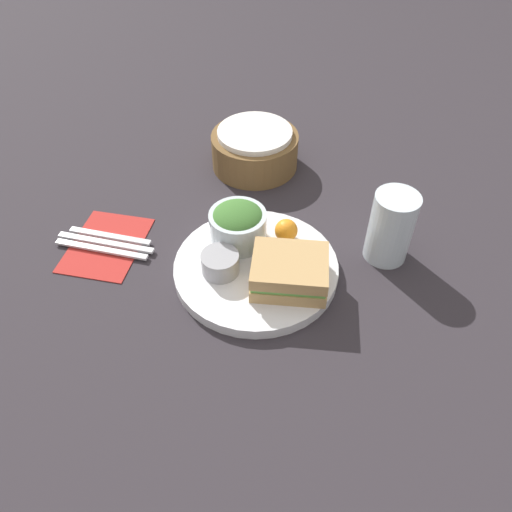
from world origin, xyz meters
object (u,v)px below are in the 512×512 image
(bread_basket, at_px, (255,149))
(fork, at_px, (101,249))
(sandwich, at_px, (289,272))
(drink_glass, at_px, (391,227))
(dressing_cup, at_px, (220,263))
(spoon, at_px, (110,236))
(plate, at_px, (256,268))
(salad_bowl, at_px, (238,224))
(knife, at_px, (106,243))

(bread_basket, xyz_separation_m, fork, (-0.22, -0.32, -0.04))
(sandwich, distance_m, drink_glass, 0.20)
(dressing_cup, relative_size, spoon, 0.40)
(plate, distance_m, drink_glass, 0.24)
(salad_bowl, distance_m, dressing_cup, 0.08)
(fork, bearing_deg, salad_bowl, -163.54)
(drink_glass, distance_m, fork, 0.52)
(drink_glass, relative_size, bread_basket, 0.72)
(dressing_cup, xyz_separation_m, spoon, (-0.23, 0.06, -0.03))
(salad_bowl, xyz_separation_m, knife, (-0.24, -0.04, -0.05))
(salad_bowl, height_order, drink_glass, drink_glass)
(salad_bowl, xyz_separation_m, drink_glass, (0.26, 0.04, 0.01))
(sandwich, xyz_separation_m, knife, (-0.35, 0.04, -0.04))
(salad_bowl, distance_m, fork, 0.25)
(fork, bearing_deg, dressing_cup, 177.28)
(plate, relative_size, sandwich, 2.15)
(dressing_cup, relative_size, drink_glass, 0.48)
(knife, relative_size, spoon, 1.17)
(plate, bearing_deg, bread_basket, 102.14)
(fork, distance_m, knife, 0.02)
(drink_glass, height_order, spoon, drink_glass)
(plate, height_order, sandwich, sandwich)
(drink_glass, bearing_deg, plate, -157.54)
(salad_bowl, relative_size, dressing_cup, 1.59)
(drink_glass, height_order, knife, drink_glass)
(salad_bowl, distance_m, knife, 0.25)
(fork, height_order, spoon, same)
(dressing_cup, bearing_deg, spoon, 166.35)
(sandwich, height_order, knife, sandwich)
(dressing_cup, height_order, drink_glass, drink_glass)
(plate, xyz_separation_m, sandwich, (0.06, -0.03, 0.04))
(dressing_cup, xyz_separation_m, fork, (-0.23, 0.02, -0.03))
(sandwich, relative_size, fork, 0.74)
(fork, distance_m, spoon, 0.04)
(salad_bowl, height_order, fork, salad_bowl)
(bread_basket, relative_size, fork, 1.04)
(sandwich, distance_m, spoon, 0.35)
(spoon, bearing_deg, salad_bowl, -171.78)
(bread_basket, height_order, knife, bread_basket)
(knife, bearing_deg, dressing_cup, 172.82)
(plate, distance_m, dressing_cup, 0.07)
(salad_bowl, distance_m, spoon, 0.25)
(bread_basket, bearing_deg, salad_bowl, -84.77)
(fork, bearing_deg, bread_basket, -122.00)
(bread_basket, bearing_deg, spoon, -127.16)
(bread_basket, distance_m, spoon, 0.36)
(drink_glass, bearing_deg, sandwich, -142.46)
(sandwich, relative_size, drink_glass, 1.00)
(salad_bowl, xyz_separation_m, spoon, (-0.24, -0.03, -0.05))
(fork, relative_size, spoon, 1.11)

